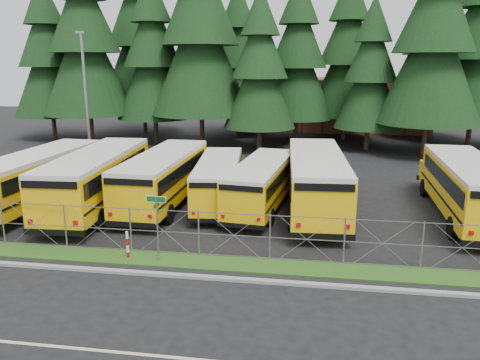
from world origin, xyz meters
The scene contains 29 objects.
ground centered at (0.00, 0.00, 0.00)m, with size 120.00×120.00×0.00m, color black.
curb centered at (0.00, -3.10, 0.06)m, with size 50.00×0.25×0.12m, color gray.
grass_verge centered at (0.00, -1.70, 0.03)m, with size 50.00×1.40×0.06m, color #1F4E16.
road_lane_line centered at (0.00, -8.00, 0.01)m, with size 50.00×0.12×0.01m, color beige.
chainlink_fence centered at (0.00, -1.00, 1.00)m, with size 44.00×0.10×2.00m, color gray, non-canonical shape.
brick_building centered at (6.00, 40.00, 3.00)m, with size 22.00×10.00×6.00m, color brown.
bus_1 centered at (-11.57, 4.97, 1.53)m, with size 2.75×11.65×3.06m, color #FFBB08, non-canonical shape.
bus_2 centered at (-7.99, 4.81, 1.60)m, with size 2.89×12.24×3.21m, color #FFBB08, non-canonical shape.
bus_3 centered at (-4.58, 6.05, 1.50)m, with size 2.71×11.48×3.01m, color #FFBB08, non-canonical shape.
bus_4 centered at (-1.60, 6.61, 1.30)m, with size 2.34×9.90×2.60m, color #FFBB08, non-canonical shape.
bus_5 centered at (0.99, 6.18, 1.33)m, with size 2.40×10.17×2.67m, color #FFBB08, non-canonical shape.
bus_6 centered at (3.88, 6.11, 1.62)m, with size 2.91×12.32×3.23m, color #FFBB08, non-canonical shape.
bus_east centered at (11.57, 5.99, 1.55)m, with size 2.79×11.82×3.10m, color #FFBB08, non-canonical shape.
street_sign centered at (-2.51, -1.82, 2.03)m, with size 0.84×0.55×2.81m.
striped_bollard centered at (-3.87, -1.74, 0.60)m, with size 0.11×0.11×1.20m, color #B20C0C.
light_standard centered at (-13.21, 14.35, 5.50)m, with size 0.70×0.35×10.14m.
conifer_0 centered at (-23.57, 27.32, 8.25)m, with size 7.46×7.46×16.50m, color black, non-canonical shape.
conifer_1 centered at (-18.48, 25.56, 9.77)m, with size 8.83×8.83×19.53m, color black, non-canonical shape.
conifer_2 centered at (-12.05, 26.65, 8.27)m, with size 7.48×7.48×16.54m, color black, non-canonical shape.
conifer_3 centered at (-6.90, 25.21, 10.47)m, with size 9.47×9.47×20.93m, color black, non-canonical shape.
conifer_4 centered at (-1.12, 23.49, 7.24)m, with size 6.55×6.55×14.49m, color black, non-canonical shape.
conifer_5 centered at (2.05, 28.86, 8.15)m, with size 7.37×7.37×16.31m, color black, non-canonical shape.
conifer_6 centered at (8.74, 25.42, 6.88)m, with size 6.22×6.22×13.75m, color black, non-canonical shape.
conifer_7 centered at (13.38, 23.23, 9.61)m, with size 8.69×8.69×19.22m, color black, non-canonical shape.
conifer_8 centered at (18.51, 28.04, 9.03)m, with size 8.17×8.17×18.07m, color black, non-canonical shape.
conifer_10 centered at (-15.33, 32.60, 10.57)m, with size 9.56×9.56×21.15m, color black, non-canonical shape.
conifer_11 centered at (-4.46, 32.35, 8.09)m, with size 7.32×7.32×16.19m, color black, non-canonical shape.
conifer_12 centered at (6.99, 31.20, 8.47)m, with size 7.66×7.66×16.95m, color black, non-canonical shape.
conifer_13 centered at (16.07, 33.38, 9.56)m, with size 8.65×8.65×19.13m, color black, non-canonical shape.
Camera 1 is at (3.45, -19.02, 8.04)m, focal length 35.00 mm.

